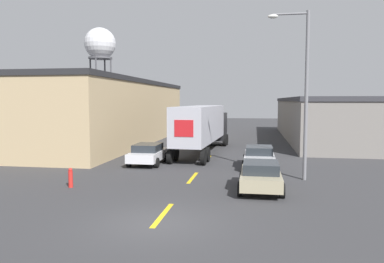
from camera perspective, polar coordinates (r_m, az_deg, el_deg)
The scene contains 11 objects.
ground_plane at distance 13.64m, azimuth -5.54°, elevation -13.77°, with size 160.00×160.00×0.00m, color #333335.
road_centerline at distance 21.16m, azimuth 0.10°, elevation -7.04°, with size 0.20×16.93×0.01m.
warehouse_left at distance 39.63m, azimuth -13.59°, elevation 2.94°, with size 10.80×28.99×6.34m.
warehouse_right at distance 44.45m, azimuth 20.19°, elevation 1.87°, with size 9.75×28.88×4.65m.
semi_truck at distance 30.80m, azimuth 1.70°, elevation 1.03°, with size 3.29×13.71×3.89m.
parked_car_left_far at distance 25.62m, azimuth -6.69°, elevation -3.32°, with size 2.09×4.13×1.40m.
parked_car_right_near at distance 18.36m, azimuth 10.42°, elevation -6.58°, with size 2.09×4.13×1.40m.
parked_car_right_mid at distance 24.50m, azimuth 10.20°, elevation -3.74°, with size 2.09×4.13×1.40m.
water_tower at distance 67.88m, azimuth -13.83°, elevation 12.67°, with size 5.37×5.37×16.80m.
street_lamp at distance 21.07m, azimuth 16.47°, elevation 6.83°, with size 2.22×0.32×9.07m.
fire_hydrant at distance 19.73m, azimuth -18.01°, elevation -6.71°, with size 0.22×0.22×0.98m.
Camera 1 is at (3.39, -12.48, 4.32)m, focal length 35.00 mm.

